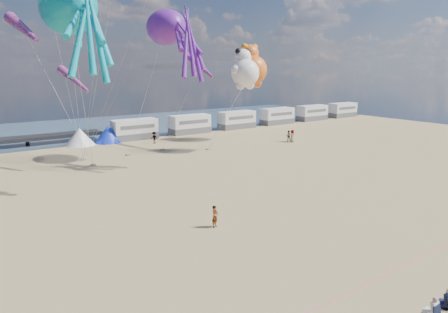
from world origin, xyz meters
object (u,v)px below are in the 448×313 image
(beachgoer_1, at_px, (288,136))
(windsock_left, at_px, (23,28))
(kite_panda, at_px, (245,73))
(kite_octopus_purple, at_px, (166,27))
(motorhome_5, at_px, (343,110))
(sandbag_c, at_px, (208,149))
(sandbag_e, at_px, (83,159))
(kite_teddy_orange, at_px, (252,70))
(motorhome_4, at_px, (312,113))
(tent_white, at_px, (80,137))
(sandbag_d, at_px, (162,150))
(tent_blue, at_px, (108,134))
(kite_octopus_teal, at_px, (68,7))
(motorhome_3, at_px, (277,116))
(standing_person, at_px, (215,216))
(windsock_right, at_px, (74,80))
(motorhome_2, at_px, (237,120))
(beachgoer_0, at_px, (292,136))
(motorhome_1, at_px, (190,124))
(windsock_mid, at_px, (200,66))
(motorhome_0, at_px, (135,129))
(sandbag_a, at_px, (93,165))
(beachgoer_2, at_px, (154,138))

(beachgoer_1, relative_size, windsock_left, 0.25)
(kite_panda, bearing_deg, kite_octopus_purple, -166.95)
(motorhome_5, relative_size, sandbag_c, 13.20)
(sandbag_e, distance_m, kite_teddy_orange, 26.44)
(motorhome_4, relative_size, tent_white, 1.65)
(sandbag_d, height_order, windsock_left, windsock_left)
(tent_blue, distance_m, kite_teddy_orange, 22.56)
(motorhome_4, height_order, kite_octopus_teal, kite_octopus_teal)
(motorhome_3, distance_m, motorhome_5, 19.00)
(windsock_left, bearing_deg, motorhome_4, 8.54)
(standing_person, distance_m, windsock_right, 23.44)
(windsock_right, bearing_deg, motorhome_4, -6.48)
(beachgoer_1, xyz_separation_m, windsock_left, (-33.96, -2.17, 13.01))
(motorhome_2, xyz_separation_m, standing_person, (-27.82, -34.63, -0.74))
(beachgoer_0, height_order, beachgoer_1, beachgoer_0)
(motorhome_1, bearing_deg, windsock_right, -148.39)
(sandbag_d, height_order, windsock_mid, windsock_mid)
(motorhome_0, distance_m, beachgoer_0, 23.22)
(beachgoer_1, bearing_deg, windsock_right, 32.33)
(motorhome_1, height_order, kite_octopus_teal, kite_octopus_teal)
(motorhome_3, xyz_separation_m, kite_octopus_purple, (-30.19, -14.38, 13.33))
(kite_octopus_teal, bearing_deg, windsock_right, 85.99)
(sandbag_e, xyz_separation_m, kite_panda, (18.60, -6.44, 9.73))
(sandbag_a, bearing_deg, windsock_left, -148.79)
(motorhome_4, xyz_separation_m, sandbag_c, (-33.20, -12.77, -1.39))
(tent_white, height_order, kite_teddy_orange, kite_teddy_orange)
(tent_blue, xyz_separation_m, kite_panda, (12.25, -15.95, 8.64))
(motorhome_0, relative_size, sandbag_d, 13.20)
(kite_octopus_purple, height_order, kite_teddy_orange, kite_octopus_purple)
(beachgoer_0, bearing_deg, motorhome_2, 48.15)
(beachgoer_0, height_order, kite_teddy_orange, kite_teddy_orange)
(sandbag_e, height_order, kite_octopus_teal, kite_octopus_teal)
(beachgoer_0, bearing_deg, sandbag_e, 132.03)
(motorhome_5, xyz_separation_m, sandbag_e, (-57.84, -9.51, -1.39))
(beachgoer_2, distance_m, sandbag_d, 5.20)
(beachgoer_0, height_order, kite_panda, kite_panda)
(beachgoer_1, bearing_deg, kite_octopus_teal, 40.32)
(beachgoer_2, distance_m, windsock_left, 24.68)
(motorhome_3, height_order, sandbag_c, motorhome_3)
(tent_blue, distance_m, beachgoer_0, 26.38)
(beachgoer_1, height_order, windsock_mid, windsock_mid)
(motorhome_4, height_order, sandbag_e, motorhome_4)
(motorhome_5, bearing_deg, standing_person, -148.42)
(motorhome_0, bearing_deg, motorhome_5, 0.00)
(tent_blue, height_order, sandbag_c, tent_blue)
(motorhome_2, distance_m, sandbag_d, 21.73)
(kite_octopus_teal, bearing_deg, standing_person, -66.78)
(tent_blue, distance_m, windsock_mid, 16.71)
(motorhome_4, distance_m, windsock_mid, 35.38)
(motorhome_2, xyz_separation_m, motorhome_3, (9.50, 0.00, 0.00))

